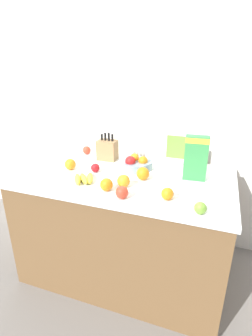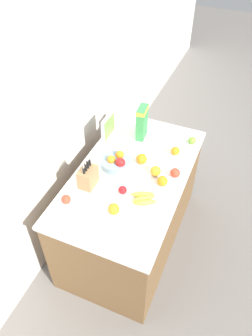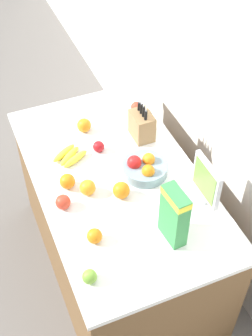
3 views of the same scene
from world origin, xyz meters
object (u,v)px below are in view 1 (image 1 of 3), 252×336
object	(u,v)px
small_monitor	(179,148)
orange_by_cereal	(143,174)
apple_front	(122,192)
banana_bunch	(84,179)
knife_block	(107,150)
fruit_bowl	(136,163)
cereal_box	(196,156)
apple_leftmost	(200,208)
orange_front_left	(167,194)
orange_front_right	(106,185)
orange_front_center	(70,164)
apple_middle	(87,150)
orange_back_center	(123,181)
apple_by_knife_block	(95,168)

from	to	relation	value
small_monitor	orange_by_cereal	distance (m)	0.43
apple_front	banana_bunch	bearing A→B (deg)	157.22
knife_block	fruit_bowl	distance (m)	0.30
banana_bunch	cereal_box	bearing A→B (deg)	22.42
apple_leftmost	orange_front_left	xyz separation A→B (m)	(-0.20, 0.09, 0.00)
apple_leftmost	orange_front_right	bearing A→B (deg)	172.01
apple_leftmost	orange_by_cereal	world-z (taller)	orange_by_cereal
apple_leftmost	orange_front_center	size ratio (longest dim) A/B	0.81
cereal_box	orange_by_cereal	xyz separation A→B (m)	(-0.33, -0.13, -0.12)
fruit_bowl	apple_leftmost	size ratio (longest dim) A/B	3.66
knife_block	apple_leftmost	bearing A→B (deg)	-37.12
cereal_box	apple_middle	bearing A→B (deg)	161.86
fruit_bowl	orange_back_center	world-z (taller)	fruit_bowl
cereal_box	orange_front_right	world-z (taller)	cereal_box
knife_block	orange_front_center	bearing A→B (deg)	-121.04
apple_by_knife_block	orange_by_cereal	xyz separation A→B (m)	(0.37, -0.01, 0.01)
cereal_box	apple_leftmost	bearing A→B (deg)	-84.62
apple_front	orange_front_center	bearing A→B (deg)	150.87
banana_bunch	orange_front_right	size ratio (longest dim) A/B	2.64
cereal_box	apple_front	distance (m)	0.58
apple_middle	apple_front	world-z (taller)	apple_front
cereal_box	apple_middle	distance (m)	0.98
apple_front	apple_by_knife_block	bearing A→B (deg)	136.32
small_monitor	cereal_box	bearing A→B (deg)	-59.68
fruit_bowl	orange_back_center	distance (m)	0.33
apple_leftmost	orange_front_center	distance (m)	1.03
apple_leftmost	knife_block	bearing A→B (deg)	142.88
apple_middle	orange_back_center	bearing A→B (deg)	-43.65
small_monitor	orange_front_center	world-z (taller)	small_monitor
cereal_box	orange_by_cereal	distance (m)	0.38
apple_leftmost	banana_bunch	bearing A→B (deg)	168.69
small_monitor	apple_front	bearing A→B (deg)	-108.19
orange_by_cereal	orange_front_right	bearing A→B (deg)	-125.70
fruit_bowl	banana_bunch	xyz separation A→B (m)	(-0.26, -0.34, -0.02)
cereal_box	banana_bunch	size ratio (longest dim) A/B	1.42
fruit_bowl	orange_front_left	distance (m)	0.52
fruit_bowl	apple_leftmost	xyz separation A→B (m)	(0.52, -0.50, -0.01)
fruit_bowl	apple_leftmost	bearing A→B (deg)	-43.66
cereal_box	orange_back_center	distance (m)	0.52
knife_block	apple_leftmost	distance (m)	1.01
small_monitor	cereal_box	xyz separation A→B (m)	(0.15, -0.26, 0.03)
apple_middle	banana_bunch	bearing A→B (deg)	-64.54
orange_front_right	apple_leftmost	bearing A→B (deg)	-7.99
apple_middle	apple_front	xyz separation A→B (m)	(0.57, -0.65, 0.00)
orange_by_cereal	orange_front_right	xyz separation A→B (m)	(-0.17, -0.24, -0.00)
small_monitor	orange_front_center	bearing A→B (deg)	-152.39
banana_bunch	orange_front_center	size ratio (longest dim) A/B	2.58
fruit_bowl	orange_front_left	size ratio (longest dim) A/B	3.33
orange_back_center	banana_bunch	bearing A→B (deg)	-178.22
knife_block	orange_back_center	distance (m)	0.54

